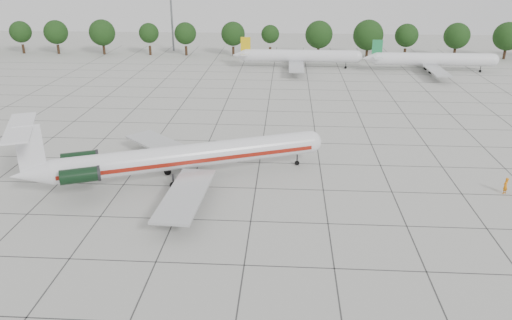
# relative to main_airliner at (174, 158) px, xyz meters

# --- Properties ---
(ground) EXTENTS (260.00, 260.00, 0.00)m
(ground) POSITION_rel_main_airliner_xyz_m (10.01, -1.42, -3.11)
(ground) COLOR #B8B8B0
(ground) RESTS_ON ground
(apron_joints) EXTENTS (170.00, 170.00, 0.02)m
(apron_joints) POSITION_rel_main_airliner_xyz_m (10.01, 13.58, -3.10)
(apron_joints) COLOR #383838
(apron_joints) RESTS_ON ground
(main_airliner) EXTENTS (36.25, 27.39, 8.80)m
(main_airliner) POSITION_rel_main_airliner_xyz_m (0.00, 0.00, 0.00)
(main_airliner) COLOR silver
(main_airliner) RESTS_ON ground
(ground_crew) EXTENTS (0.87, 0.82, 1.99)m
(ground_crew) POSITION_rel_main_airliner_xyz_m (38.94, -0.96, -2.11)
(ground_crew) COLOR orange
(ground_crew) RESTS_ON ground
(bg_airliner_c) EXTENTS (28.24, 27.20, 7.40)m
(bg_airliner_c) POSITION_rel_main_airliner_xyz_m (16.28, 68.29, -0.20)
(bg_airliner_c) COLOR silver
(bg_airliner_c) RESTS_ON ground
(bg_airliner_d) EXTENTS (28.24, 27.20, 7.40)m
(bg_airliner_d) POSITION_rel_main_airliner_xyz_m (47.79, 65.97, -0.20)
(bg_airliner_d) COLOR silver
(bg_airliner_d) RESTS_ON ground
(tree_line) EXTENTS (249.86, 8.44, 10.22)m
(tree_line) POSITION_rel_main_airliner_xyz_m (-1.67, 83.58, 2.87)
(tree_line) COLOR #332114
(tree_line) RESTS_ON ground
(floodlight_mast) EXTENTS (1.60, 1.60, 25.45)m
(floodlight_mast) POSITION_rel_main_airliner_xyz_m (-19.99, 90.58, 11.17)
(floodlight_mast) COLOR slate
(floodlight_mast) RESTS_ON ground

